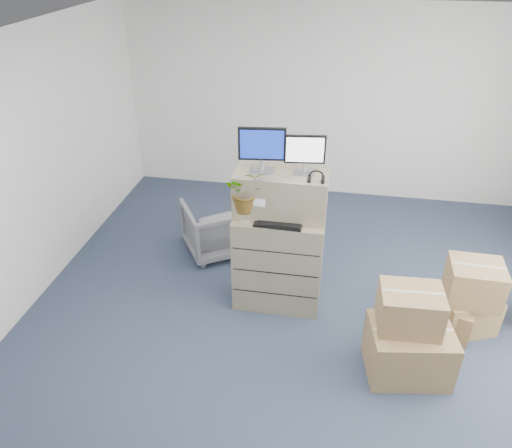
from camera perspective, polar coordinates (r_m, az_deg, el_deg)
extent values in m
plane|color=#283748|center=(5.12, 5.18, -14.04)|extent=(7.00, 7.00, 0.00)
cube|color=silver|center=(7.47, 8.48, 13.43)|extent=(6.00, 0.02, 2.80)
cube|color=gray|center=(5.36, 2.61, -4.04)|extent=(0.92, 0.57, 1.07)
cube|color=gray|center=(5.00, 2.90, 3.52)|extent=(0.92, 0.46, 0.46)
cube|color=#99999E|center=(4.91, 0.67, 6.09)|extent=(0.26, 0.20, 0.02)
cylinder|color=#99999E|center=(4.88, 0.68, 6.76)|extent=(0.04, 0.04, 0.11)
cube|color=black|center=(4.80, 0.69, 9.14)|extent=(0.46, 0.09, 0.33)
cube|color=navy|center=(4.78, 0.68, 9.06)|extent=(0.41, 0.05, 0.28)
cube|color=#99999E|center=(4.90, 5.47, 5.88)|extent=(0.22, 0.17, 0.01)
cylinder|color=#99999E|center=(4.88, 5.50, 6.46)|extent=(0.03, 0.03, 0.09)
cube|color=black|center=(4.80, 5.62, 8.49)|extent=(0.39, 0.08, 0.28)
cube|color=white|center=(4.79, 5.62, 8.43)|extent=(0.35, 0.05, 0.24)
torus|color=black|center=(4.72, 6.89, 5.28)|extent=(0.16, 0.02, 0.16)
cube|color=black|center=(4.91, 2.57, 0.04)|extent=(0.48, 0.21, 0.02)
ellipsoid|color=silver|center=(4.93, 6.70, 0.05)|extent=(0.12, 0.10, 0.04)
cylinder|color=#919499|center=(5.06, 3.96, 2.49)|extent=(0.07, 0.07, 0.25)
cube|color=silver|center=(5.14, 2.31, 1.52)|extent=(0.06, 0.05, 0.02)
cube|color=black|center=(5.10, 2.32, 2.22)|extent=(0.06, 0.03, 0.12)
cube|color=black|center=(5.11, 6.26, 1.48)|extent=(0.24, 0.20, 0.07)
cube|color=#3A87C6|center=(5.11, 6.24, 2.50)|extent=(0.28, 0.20, 0.10)
cylinder|color=#94B390|center=(5.03, -1.04, 0.83)|extent=(0.20, 0.20, 0.02)
cylinder|color=black|center=(5.00, -1.05, 1.55)|extent=(0.17, 0.17, 0.13)
imported|color=#18561A|center=(4.91, -1.07, 3.44)|extent=(0.54, 0.57, 0.36)
imported|color=slate|center=(6.28, -4.61, -0.16)|extent=(0.98, 0.96, 0.75)
cube|color=#8A6342|center=(4.93, 17.03, -13.63)|extent=(0.81, 0.67, 0.51)
cube|color=#8A6342|center=(5.63, 22.71, -9.13)|extent=(0.69, 0.64, 0.41)
cube|color=#8A6342|center=(5.57, 20.92, -9.55)|extent=(0.64, 0.61, 0.35)
cube|color=#8A6342|center=(4.67, 17.19, -9.26)|extent=(0.56, 0.46, 0.38)
cube|color=#8A6342|center=(5.36, 23.69, -6.11)|extent=(0.52, 0.47, 0.39)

